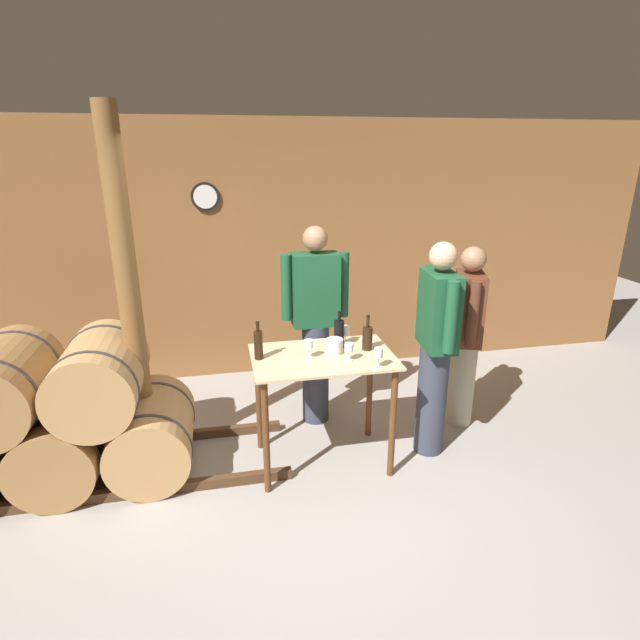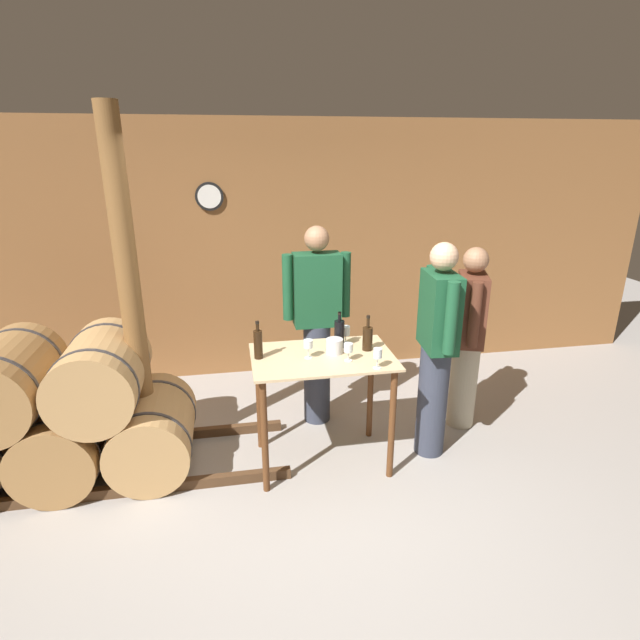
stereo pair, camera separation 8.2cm
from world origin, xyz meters
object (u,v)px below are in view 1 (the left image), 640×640
(wine_bottle_far_left, at_px, (258,344))
(person_visitor_bearded, at_px, (436,346))
(person_visitor_with_scarf, at_px, (315,322))
(wine_glass_near_center, at_px, (349,348))
(wooden_post, at_px, (130,302))
(person_host, at_px, (466,334))
(wine_bottle_center, at_px, (367,337))
(wine_glass_near_right, at_px, (345,331))
(ice_bucket, at_px, (335,346))
(wine_bottle_left, at_px, (339,333))
(wine_glass_near_left, at_px, (309,345))
(wine_glass_far_side, at_px, (379,353))

(wine_bottle_far_left, xyz_separation_m, person_visitor_bearded, (1.38, -0.06, -0.11))
(person_visitor_with_scarf, bearing_deg, wine_glass_near_center, -83.18)
(wooden_post, relative_size, person_host, 1.65)
(wine_bottle_far_left, xyz_separation_m, wine_bottle_center, (0.84, 0.01, -0.02))
(wine_glass_near_right, relative_size, ice_bucket, 1.10)
(wine_bottle_left, bearing_deg, person_host, 9.17)
(wine_bottle_left, distance_m, person_visitor_with_scarf, 0.52)
(wine_glass_near_center, bearing_deg, wine_glass_near_left, 159.52)
(person_host, height_order, person_visitor_with_scarf, person_visitor_with_scarf)
(wooden_post, bearing_deg, person_host, 1.55)
(wine_bottle_far_left, relative_size, wine_glass_near_right, 2.05)
(wine_glass_near_right, bearing_deg, person_visitor_with_scarf, 109.60)
(wooden_post, distance_m, wine_glass_near_right, 1.63)
(person_visitor_with_scarf, bearing_deg, ice_bucket, -87.71)
(person_visitor_with_scarf, distance_m, person_visitor_bearded, 1.07)
(person_host, xyz_separation_m, person_visitor_bearded, (-0.45, -0.36, 0.07))
(wine_bottle_left, relative_size, ice_bucket, 2.24)
(person_visitor_with_scarf, xyz_separation_m, person_visitor_bearded, (0.83, -0.68, -0.02))
(person_host, height_order, person_visitor_bearded, person_visitor_bearded)
(wooden_post, xyz_separation_m, wine_glass_near_left, (1.26, -0.29, -0.32))
(wine_bottle_left, bearing_deg, wine_glass_near_left, -148.09)
(wine_glass_near_center, distance_m, person_host, 1.28)
(wine_bottle_center, xyz_separation_m, person_visitor_bearded, (0.54, -0.07, -0.09))
(wine_bottle_center, relative_size, wine_glass_far_side, 1.87)
(wine_glass_near_center, xyz_separation_m, person_visitor_bearded, (0.73, 0.10, -0.09))
(wine_bottle_far_left, height_order, wine_glass_far_side, wine_bottle_far_left)
(wooden_post, relative_size, person_visitor_with_scarf, 1.50)
(ice_bucket, xyz_separation_m, person_visitor_with_scarf, (-0.03, 0.62, -0.02))
(wine_glass_near_center, height_order, wine_glass_far_side, wine_glass_far_side)
(wine_glass_near_right, distance_m, person_visitor_bearded, 0.72)
(wine_bottle_left, bearing_deg, ice_bucket, -118.64)
(wine_bottle_far_left, relative_size, person_visitor_bearded, 0.17)
(wine_bottle_far_left, height_order, wine_glass_near_right, wine_bottle_far_left)
(wine_glass_near_left, relative_size, person_visitor_with_scarf, 0.08)
(ice_bucket, bearing_deg, person_visitor_with_scarf, 92.29)
(ice_bucket, bearing_deg, person_visitor_bearded, -4.21)
(wooden_post, height_order, wine_glass_near_left, wooden_post)
(wine_glass_far_side, bearing_deg, person_visitor_with_scarf, 105.61)
(wine_glass_far_side, bearing_deg, wine_bottle_center, 86.31)
(person_visitor_bearded, bearing_deg, wine_glass_far_side, -154.53)
(person_host, distance_m, person_visitor_bearded, 0.58)
(wine_glass_near_right, bearing_deg, wine_bottle_center, -52.49)
(wine_glass_far_side, distance_m, person_visitor_with_scarf, 0.99)
(wine_bottle_left, bearing_deg, person_visitor_bearded, -13.11)
(wine_bottle_center, relative_size, ice_bucket, 2.18)
(ice_bucket, bearing_deg, wine_glass_near_right, 54.81)
(wooden_post, height_order, wine_bottle_center, wooden_post)
(ice_bucket, bearing_deg, wine_glass_near_left, -164.98)
(wine_bottle_center, height_order, wine_glass_near_right, wine_bottle_center)
(wine_bottle_left, relative_size, wine_bottle_center, 1.03)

